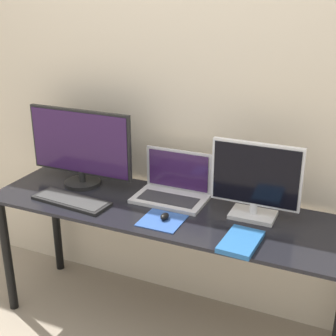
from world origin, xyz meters
name	(u,v)px	position (x,y,z in m)	size (l,w,h in m)	color
wall_back	(193,90)	(0.00, 0.62, 1.25)	(7.00, 0.05, 2.50)	beige
desk	(166,227)	(0.00, 0.28, 0.61)	(1.87, 0.56, 0.72)	black
monitor_left	(80,147)	(-0.56, 0.37, 0.94)	(0.62, 0.20, 0.43)	black
monitor_right	(255,181)	(0.42, 0.37, 0.90)	(0.43, 0.15, 0.37)	silver
laptop	(173,187)	(-0.02, 0.42, 0.78)	(0.37, 0.24, 0.24)	silver
keyboard	(71,201)	(-0.48, 0.15, 0.73)	(0.43, 0.19, 0.02)	black
mousepad	(162,221)	(0.04, 0.15, 0.72)	(0.20, 0.20, 0.00)	#2D519E
mouse	(165,216)	(0.04, 0.16, 0.74)	(0.04, 0.06, 0.03)	black
book	(241,242)	(0.43, 0.10, 0.73)	(0.16, 0.24, 0.02)	#235B9E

